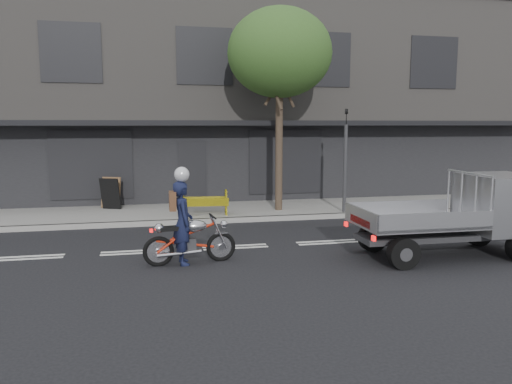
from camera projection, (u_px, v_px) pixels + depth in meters
The scene contains 11 objects.
ground at pixel (235, 247), 12.30m from camera, with size 80.00×80.00×0.00m, color black.
sidewalk at pixel (212, 212), 16.85m from camera, with size 32.00×3.20×0.15m, color gray.
kerb at pixel (218, 221), 15.30m from camera, with size 32.00×0.20×0.15m, color gray.
building_main at pixel (193, 102), 22.71m from camera, with size 26.00×10.00×8.00m, color slate.
street_tree at pixel (280, 53), 16.11m from camera, with size 3.40×3.40×6.74m.
traffic_light_pole at pixel (345, 166), 16.19m from camera, with size 0.12×0.12×3.50m.
motorcycle at pixel (190, 239), 10.81m from camera, with size 2.04×0.59×1.05m.
rider at pixel (183, 223), 10.73m from camera, with size 0.66×0.43×1.81m, color #131734.
flatbed_ute at pixel (484, 207), 11.50m from camera, with size 4.21×1.78×1.95m.
construction_barrier at pixel (205, 203), 15.55m from camera, with size 1.46×0.58×0.82m, color yellow, non-canonical shape.
sandwich_board at pixel (110, 194), 16.78m from camera, with size 0.67×0.45×1.07m, color black, non-canonical shape.
Camera 1 is at (-2.01, -11.85, 3.02)m, focal length 35.00 mm.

